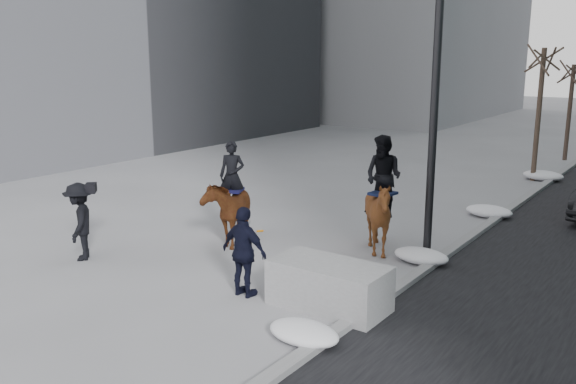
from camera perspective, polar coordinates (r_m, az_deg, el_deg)
The scene contains 11 objects.
ground at distance 13.20m, azimuth -3.04°, elevation -7.31°, with size 120.00×120.00×0.00m, color gray.
curb at distance 20.74m, azimuth 21.32°, elevation -0.54°, with size 0.25×90.00×0.12m, color gray.
planter at distance 11.21m, azimuth 3.85°, elevation -8.73°, with size 2.13×1.07×0.85m, color #969698.
tree_near at distance 23.70m, azimuth 22.44°, elevation 7.26°, with size 1.20×1.20×5.27m, color #3D2B24, non-canonical shape.
tree_far at distance 29.00m, azimuth 24.87°, elevation 7.17°, with size 1.20×1.20×4.55m, color #35281F, non-canonical shape.
mounted_left at distance 14.95m, azimuth -5.52°, elevation -1.23°, with size 1.60×2.11×2.48m.
mounted_right at distance 14.07m, azimuth 8.61°, elevation -1.45°, with size 1.65×1.80×2.75m.
feeder at distance 11.60m, azimuth -4.10°, elevation -5.62°, with size 1.04×0.87×1.75m.
camera_crew at distance 14.38m, azimuth -18.91°, elevation -2.60°, with size 1.26×1.27×1.75m.
lamppost at distance 13.98m, azimuth 14.28°, elevation 14.31°, with size 0.25×2.74×9.09m.
snow_piles at distance 17.26m, azimuth 17.25°, elevation -2.44°, with size 1.42×16.56×0.36m.
Camera 1 is at (7.73, -9.69, 4.54)m, focal length 38.00 mm.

